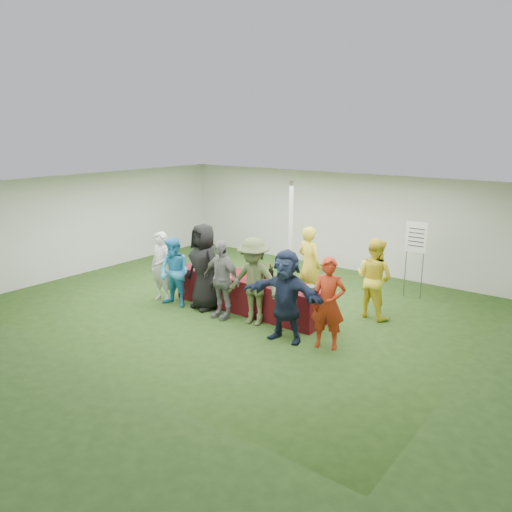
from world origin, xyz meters
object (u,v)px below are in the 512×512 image
Objects in this scene: dump_bucket at (309,290)px; customer_0 at (161,267)px; customer_1 at (175,273)px; customer_2 at (204,267)px; customer_5 at (286,296)px; serving_table at (249,293)px; staff_pourer at (309,265)px; staff_back at (374,278)px; customer_3 at (221,279)px; wine_list_sign at (416,243)px; customer_6 at (328,303)px; customer_4 at (253,282)px.

dump_bucket is 0.16× the size of customer_0.
customer_0 reaches higher than customer_1.
customer_2 is (-2.50, -0.29, 0.11)m from dump_bucket.
customer_2 is at bearing 166.38° from customer_5.
staff_pourer reaches higher than serving_table.
staff_back reaches higher than customer_3.
serving_table is 2.17× the size of customer_3.
customer_5 is (-0.99, -3.84, -0.44)m from wine_list_sign.
customer_2 is at bearing 59.85° from staff_pourer.
dump_bucket is 1.63m from staff_back.
staff_pourer is at bearing 11.29° from staff_back.
customer_1 is (-2.22, -2.03, -0.11)m from staff_pourer.
wine_list_sign is 3.68m from customer_6.
customer_3 is at bearing -165.39° from dump_bucket.
serving_table is 1.71m from customer_1.
customer_0 is 0.85× the size of customer_2.
wine_list_sign is 1.01× the size of customer_4.
customer_5 is at bearing -0.60° from customer_0.
customer_3 is 2.50m from customer_6.
customer_2 is 1.09× the size of customer_5.
dump_bucket is 0.16× the size of customer_1.
customer_1 is (-3.78, -2.08, -0.07)m from staff_back.
customer_0 is at bearing 172.61° from customer_5.
wine_list_sign reaches higher than customer_5.
customer_2 reaches higher than customer_0.
customer_0 is (-1.96, -0.74, 0.43)m from serving_table.
customer_4 is at bearing 157.92° from customer_6.
customer_0 is 0.90× the size of customer_4.
staff_pourer is 2.43m from customer_6.
staff_pourer reaches higher than dump_bucket.
customer_1 is 0.94× the size of customer_3.
serving_table is at bearing 43.81° from customer_2.
customer_4 reaches higher than serving_table.
customer_2 is 1.41m from customer_4.
customer_4 is (-1.96, -3.56, -0.42)m from wine_list_sign.
staff_back is 3.18m from customer_3.
wine_list_sign is at bearing 67.35° from customer_6.
serving_table is 1.53m from staff_pourer.
customer_6 is at bearing -9.24° from customer_4.
dump_bucket is at bearing 73.55° from customer_5.
wine_list_sign reaches higher than customer_0.
staff_back is 2.54m from customer_4.
customer_4 reaches higher than customer_5.
serving_table is 2.06× the size of customer_5.
dump_bucket is 2.52m from customer_2.
wine_list_sign is 1.08× the size of customer_3.
staff_back is at bearing -96.98° from wine_list_sign.
customer_4 is (1.41, -0.06, -0.06)m from customer_2.
customer_0 is at bearing 167.80° from customer_1.
customer_2 reaches higher than dump_bucket.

